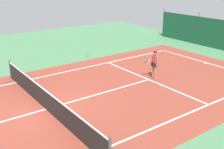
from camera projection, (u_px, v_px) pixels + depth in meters
ground_plane at (46, 109)px, 12.76m from camera, size 36.00×36.00×0.00m
court_surface at (46, 109)px, 12.76m from camera, size 11.02×26.60×0.01m
tennis_net at (45, 99)px, 12.59m from camera, size 10.12×0.10×1.10m
tennis_player at (154, 63)px, 16.17m from camera, size 0.77×0.71×1.64m
tennis_ball_near_player at (154, 54)px, 21.29m from camera, size 0.07×0.07×0.07m
tennis_ball_midcourt at (172, 58)px, 20.50m from camera, size 0.07×0.07×0.07m
water_bottle at (88, 56)px, 20.57m from camera, size 0.08×0.08×0.24m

